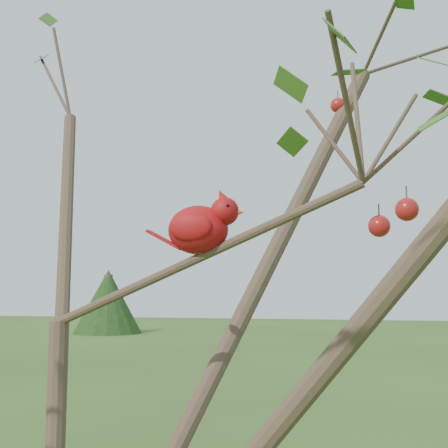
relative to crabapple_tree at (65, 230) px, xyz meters
name	(u,v)px	position (x,y,z in m)	size (l,w,h in m)	color
crabapple_tree	(65,230)	(0.00, 0.00, 0.00)	(2.35, 2.05, 2.95)	#443325
cardinal	(201,227)	(0.23, 0.10, 0.01)	(0.19, 0.10, 0.13)	#A10D11
distant_trees	(343,300)	(-0.63, 24.06, -0.57)	(40.18, 12.41, 3.53)	#443325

